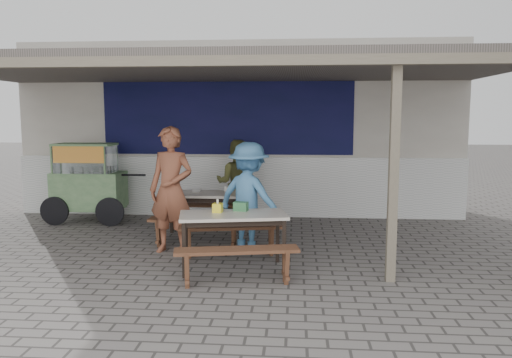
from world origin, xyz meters
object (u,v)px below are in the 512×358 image
object	(u,v)px
table_right	(233,220)
patron_right_table	(249,197)
donation_box	(241,206)
condiment_jar	(226,189)
bench_right_wall	(230,233)
table_left	(204,198)
bench_left_wall	(211,210)
condiment_bowl	(196,191)
bench_left_street	(196,226)
tissue_box	(218,208)
patron_wall_side	(237,183)
vendor_cart	(88,180)
bench_right_street	(237,258)
patron_street_side	(171,190)

from	to	relation	value
table_right	patron_right_table	bearing A→B (deg)	71.34
donation_box	condiment_jar	bearing A→B (deg)	104.31
bench_right_wall	donation_box	distance (m)	0.66
table_left	donation_box	distance (m)	1.72
bench_left_wall	table_right	xyz separation A→B (m)	(0.71, -2.37, 0.33)
bench_left_wall	condiment_bowl	xyz separation A→B (m)	(-0.14, -0.55, 0.44)
table_left	bench_left_street	xyz separation A→B (m)	(-0.00, -0.65, -0.33)
bench_left_wall	tissue_box	xyz separation A→B (m)	(0.49, -2.29, 0.47)
table_right	patron_wall_side	size ratio (longest dim) A/B	0.93
bench_left_street	patron_wall_side	world-z (taller)	patron_wall_side
bench_left_wall	patron_wall_side	size ratio (longest dim) A/B	0.92
vendor_cart	tissue_box	distance (m)	3.96
condiment_jar	donation_box	bearing A→B (deg)	-75.69
bench_right_street	vendor_cart	xyz separation A→B (m)	(-3.25, 3.37, 0.48)
table_left	vendor_cart	bearing A→B (deg)	156.81
patron_street_side	bench_right_street	bearing A→B (deg)	-36.63
table_right	patron_right_table	size ratio (longest dim) A/B	0.91
table_left	table_right	world-z (taller)	same
patron_wall_side	condiment_bowl	size ratio (longest dim) A/B	8.20
condiment_jar	bench_left_street	bearing A→B (deg)	-112.45
bench_right_wall	patron_wall_side	distance (m)	2.10
bench_left_wall	tissue_box	distance (m)	2.39
table_left	donation_box	size ratio (longest dim) A/B	7.47
table_right	patron_street_side	world-z (taller)	patron_street_side
bench_left_street	patron_street_side	size ratio (longest dim) A/B	0.78
vendor_cart	donation_box	bearing A→B (deg)	-38.76
tissue_box	condiment_jar	bearing A→B (deg)	94.48
vendor_cart	tissue_box	xyz separation A→B (m)	(2.92, -2.69, -0.01)
bench_left_wall	patron_street_side	xyz separation A→B (m)	(-0.31, -1.60, 0.60)
bench_left_wall	patron_street_side	distance (m)	1.73
patron_wall_side	condiment_bowl	distance (m)	1.02
table_left	patron_right_table	bearing A→B (deg)	-43.93
condiment_bowl	condiment_jar	bearing A→B (deg)	11.70
patron_street_side	condiment_bowl	distance (m)	1.07
patron_wall_side	condiment_jar	distance (m)	0.75
condiment_jar	bench_right_wall	bearing A→B (deg)	-79.56
tissue_box	condiment_bowl	size ratio (longest dim) A/B	0.62
patron_street_side	patron_right_table	bearing A→B (deg)	21.27
table_right	vendor_cart	world-z (taller)	vendor_cart
bench_right_street	condiment_bowl	xyz separation A→B (m)	(-0.97, 2.42, 0.44)
table_right	patron_street_side	bearing A→B (deg)	131.74
table_right	tissue_box	world-z (taller)	tissue_box
patron_right_table	vendor_cart	bearing A→B (deg)	-2.24
patron_street_side	table_left	bearing A→B (deg)	86.19
bench_left_street	table_right	bearing A→B (deg)	-56.26
tissue_box	table_left	bearing A→B (deg)	106.71
table_right	bench_right_street	xyz separation A→B (m)	(0.12, -0.61, -0.33)
condiment_bowl	donation_box	bearing A→B (deg)	-60.08
bench_right_wall	bench_left_street	bearing A→B (deg)	131.36
table_right	bench_right_wall	xyz separation A→B (m)	(-0.12, 0.61, -0.33)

